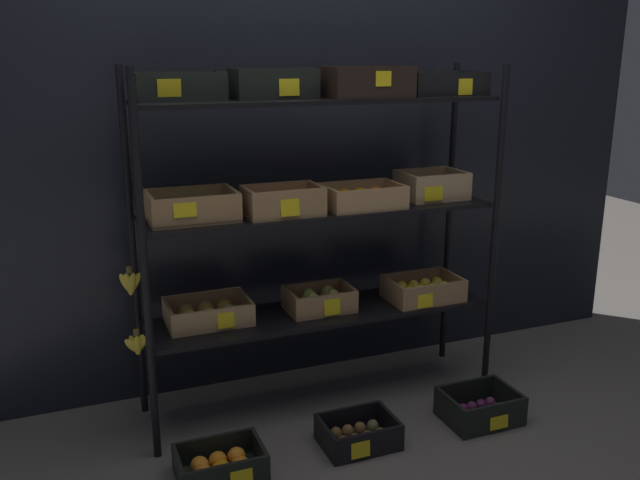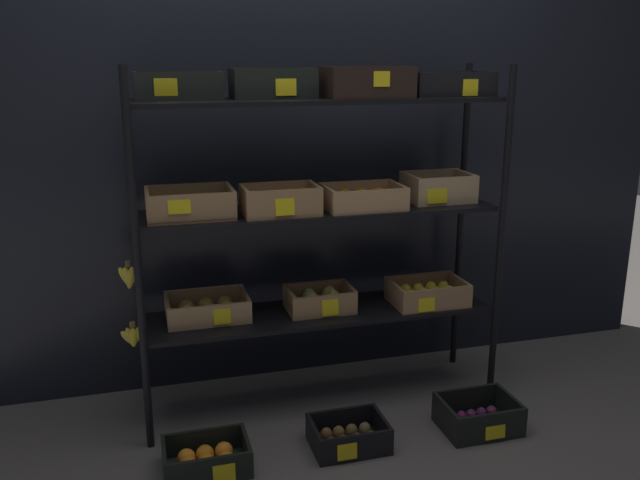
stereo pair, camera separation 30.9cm
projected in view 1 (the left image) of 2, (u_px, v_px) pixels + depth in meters
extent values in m
plane|color=#605B56|center=(320.00, 399.00, 3.30)|extent=(10.00, 10.00, 0.00)
cube|color=black|center=(290.00, 101.00, 3.29)|extent=(4.03, 0.12, 2.82)
cylinder|color=black|center=(145.00, 276.00, 2.62)|extent=(0.03, 0.03, 1.59)
cylinder|color=black|center=(495.00, 236.00, 3.20)|extent=(0.03, 0.03, 1.59)
cylinder|color=black|center=(133.00, 249.00, 2.98)|extent=(0.03, 0.03, 1.59)
cylinder|color=black|center=(449.00, 218.00, 3.56)|extent=(0.03, 0.03, 1.59)
cube|color=black|center=(320.00, 312.00, 3.18)|extent=(1.59, 0.37, 0.02)
cube|color=black|center=(320.00, 211.00, 3.05)|extent=(1.59, 0.37, 0.02)
cube|color=black|center=(320.00, 100.00, 2.92)|extent=(1.59, 0.37, 0.02)
cube|color=tan|center=(208.00, 321.00, 3.04)|extent=(0.37, 0.26, 0.01)
cube|color=tan|center=(214.00, 319.00, 2.92)|extent=(0.37, 0.02, 0.09)
cube|color=tan|center=(202.00, 301.00, 3.14)|extent=(0.37, 0.02, 0.09)
cube|color=tan|center=(168.00, 315.00, 2.97)|extent=(0.02, 0.23, 0.09)
cube|color=tan|center=(246.00, 305.00, 3.09)|extent=(0.02, 0.23, 0.09)
sphere|color=#E0C752|center=(189.00, 318.00, 2.97)|extent=(0.07, 0.07, 0.07)
sphere|color=gold|center=(210.00, 315.00, 2.99)|extent=(0.07, 0.07, 0.07)
sphere|color=#D4C454|center=(228.00, 312.00, 3.02)|extent=(0.07, 0.07, 0.07)
sphere|color=gold|center=(186.00, 312.00, 3.03)|extent=(0.07, 0.07, 0.07)
sphere|color=gold|center=(206.00, 309.00, 3.06)|extent=(0.07, 0.07, 0.07)
sphere|color=yellow|center=(225.00, 307.00, 3.10)|extent=(0.07, 0.07, 0.07)
cube|color=yellow|center=(226.00, 320.00, 2.93)|extent=(0.07, 0.01, 0.08)
cube|color=#A87F51|center=(320.00, 308.00, 3.19)|extent=(0.31, 0.22, 0.01)
cube|color=#A87F51|center=(328.00, 305.00, 3.09)|extent=(0.31, 0.02, 0.09)
cube|color=#A87F51|center=(313.00, 291.00, 3.27)|extent=(0.31, 0.02, 0.09)
cube|color=#A87F51|center=(291.00, 302.00, 3.12)|extent=(0.02, 0.19, 0.09)
cube|color=#A87F51|center=(348.00, 294.00, 3.23)|extent=(0.02, 0.19, 0.09)
ellipsoid|color=#A9BB53|center=(312.00, 301.00, 3.13)|extent=(0.07, 0.07, 0.09)
ellipsoid|color=#B8B251|center=(333.00, 298.00, 3.17)|extent=(0.07, 0.07, 0.09)
ellipsoid|color=#ACBD4E|center=(309.00, 298.00, 3.18)|extent=(0.07, 0.07, 0.09)
ellipsoid|color=#BBB550|center=(328.00, 294.00, 3.22)|extent=(0.07, 0.07, 0.09)
cube|color=yellow|center=(332.00, 307.00, 3.08)|extent=(0.08, 0.01, 0.08)
cube|color=#A87F51|center=(423.00, 298.00, 3.33)|extent=(0.35, 0.25, 0.01)
cube|color=#A87F51|center=(435.00, 295.00, 3.21)|extent=(0.35, 0.02, 0.10)
cube|color=#A87F51|center=(411.00, 280.00, 3.42)|extent=(0.35, 0.02, 0.10)
cube|color=#A87F51|center=(392.00, 291.00, 3.26)|extent=(0.02, 0.22, 0.10)
cube|color=#A87F51|center=(453.00, 283.00, 3.38)|extent=(0.02, 0.22, 0.10)
ellipsoid|color=yellow|center=(408.00, 294.00, 3.25)|extent=(0.06, 0.06, 0.08)
ellipsoid|color=yellow|center=(420.00, 292.00, 3.27)|extent=(0.06, 0.06, 0.08)
ellipsoid|color=yellow|center=(432.00, 291.00, 3.29)|extent=(0.06, 0.06, 0.08)
ellipsoid|color=yellow|center=(444.00, 289.00, 3.32)|extent=(0.06, 0.06, 0.08)
ellipsoid|color=yellow|center=(402.00, 289.00, 3.32)|extent=(0.06, 0.06, 0.08)
ellipsoid|color=yellow|center=(413.00, 288.00, 3.34)|extent=(0.06, 0.06, 0.08)
ellipsoid|color=yellow|center=(426.00, 286.00, 3.37)|extent=(0.06, 0.06, 0.08)
ellipsoid|color=yellow|center=(437.00, 284.00, 3.39)|extent=(0.06, 0.06, 0.08)
cube|color=yellow|center=(425.00, 301.00, 3.19)|extent=(0.08, 0.01, 0.07)
cube|color=#A87F51|center=(193.00, 218.00, 2.84)|extent=(0.37, 0.26, 0.01)
cube|color=#A87F51|center=(198.00, 210.00, 2.72)|extent=(0.37, 0.02, 0.11)
cube|color=#A87F51|center=(186.00, 199.00, 2.93)|extent=(0.37, 0.02, 0.11)
cube|color=#A87F51|center=(149.00, 208.00, 2.76)|extent=(0.02, 0.23, 0.11)
cube|color=#A87F51|center=(233.00, 201.00, 2.89)|extent=(0.02, 0.23, 0.11)
sphere|color=#93BF3D|center=(172.00, 212.00, 2.76)|extent=(0.07, 0.07, 0.07)
sphere|color=#8DBD3E|center=(193.00, 211.00, 2.79)|extent=(0.07, 0.07, 0.07)
sphere|color=#8FC73A|center=(215.00, 209.00, 2.82)|extent=(0.07, 0.07, 0.07)
sphere|color=#8FC332|center=(169.00, 209.00, 2.83)|extent=(0.07, 0.07, 0.07)
sphere|color=#8FC749|center=(190.00, 207.00, 2.86)|extent=(0.07, 0.07, 0.07)
sphere|color=#86C83F|center=(210.00, 205.00, 2.89)|extent=(0.07, 0.07, 0.07)
cube|color=yellow|center=(185.00, 210.00, 2.69)|extent=(0.09, 0.01, 0.06)
cube|color=#A87F51|center=(283.00, 213.00, 2.93)|extent=(0.33, 0.21, 0.01)
cube|color=#A87F51|center=(290.00, 204.00, 2.83)|extent=(0.33, 0.02, 0.11)
cube|color=#A87F51|center=(276.00, 195.00, 3.00)|extent=(0.33, 0.02, 0.11)
cube|color=#A87F51|center=(248.00, 202.00, 2.86)|extent=(0.02, 0.18, 0.11)
cube|color=#A87F51|center=(317.00, 196.00, 2.97)|extent=(0.02, 0.18, 0.11)
sphere|color=orange|center=(267.00, 208.00, 2.86)|extent=(0.06, 0.06, 0.06)
sphere|color=orange|center=(284.00, 207.00, 2.90)|extent=(0.06, 0.06, 0.06)
sphere|color=orange|center=(303.00, 205.00, 2.93)|extent=(0.06, 0.06, 0.06)
sphere|color=orange|center=(263.00, 205.00, 2.92)|extent=(0.06, 0.06, 0.06)
sphere|color=#FE6311|center=(280.00, 204.00, 2.95)|extent=(0.06, 0.06, 0.06)
sphere|color=orange|center=(297.00, 202.00, 2.98)|extent=(0.06, 0.06, 0.06)
cube|color=yellow|center=(290.00, 207.00, 2.82)|extent=(0.08, 0.01, 0.07)
cube|color=tan|center=(362.00, 206.00, 3.08)|extent=(0.35, 0.25, 0.01)
cube|color=tan|center=(373.00, 199.00, 2.96)|extent=(0.35, 0.02, 0.09)
cube|color=tan|center=(352.00, 190.00, 3.17)|extent=(0.35, 0.02, 0.09)
cube|color=tan|center=(328.00, 197.00, 3.01)|extent=(0.02, 0.21, 0.09)
cube|color=tan|center=(395.00, 192.00, 3.13)|extent=(0.02, 0.21, 0.09)
sphere|color=orange|center=(350.00, 199.00, 3.01)|extent=(0.07, 0.07, 0.07)
sphere|color=orange|center=(365.00, 198.00, 3.04)|extent=(0.07, 0.07, 0.07)
sphere|color=orange|center=(381.00, 197.00, 3.06)|extent=(0.07, 0.07, 0.07)
sphere|color=orange|center=(344.00, 196.00, 3.07)|extent=(0.07, 0.07, 0.07)
sphere|color=orange|center=(360.00, 195.00, 3.10)|extent=(0.07, 0.07, 0.07)
sphere|color=orange|center=(376.00, 194.00, 3.13)|extent=(0.07, 0.07, 0.07)
cube|color=tan|center=(431.00, 197.00, 3.28)|extent=(0.30, 0.24, 0.01)
cube|color=tan|center=(444.00, 187.00, 3.16)|extent=(0.30, 0.02, 0.12)
cube|color=tan|center=(420.00, 180.00, 3.36)|extent=(0.30, 0.02, 0.12)
cube|color=tan|center=(405.00, 186.00, 3.21)|extent=(0.02, 0.20, 0.12)
cube|color=tan|center=(457.00, 181.00, 3.31)|extent=(0.02, 0.20, 0.12)
ellipsoid|color=brown|center=(423.00, 191.00, 3.20)|extent=(0.05, 0.05, 0.07)
ellipsoid|color=brown|center=(436.00, 190.00, 3.23)|extent=(0.05, 0.05, 0.07)
ellipsoid|color=brown|center=(449.00, 189.00, 3.25)|extent=(0.05, 0.05, 0.07)
ellipsoid|color=brown|center=(415.00, 188.00, 3.27)|extent=(0.05, 0.05, 0.07)
ellipsoid|color=brown|center=(428.00, 187.00, 3.30)|extent=(0.05, 0.05, 0.07)
ellipsoid|color=brown|center=(440.00, 186.00, 3.33)|extent=(0.05, 0.05, 0.07)
cube|color=yellow|center=(434.00, 194.00, 3.14)|extent=(0.10, 0.01, 0.07)
cube|color=black|center=(180.00, 99.00, 2.75)|extent=(0.36, 0.20, 0.01)
cube|color=black|center=(183.00, 86.00, 2.65)|extent=(0.36, 0.02, 0.10)
cube|color=black|center=(175.00, 84.00, 2.82)|extent=(0.36, 0.02, 0.10)
cube|color=black|center=(136.00, 85.00, 2.67)|extent=(0.02, 0.17, 0.10)
cube|color=black|center=(220.00, 84.00, 2.79)|extent=(0.02, 0.17, 0.10)
sphere|color=red|center=(159.00, 89.00, 2.69)|extent=(0.07, 0.07, 0.07)
sphere|color=red|center=(181.00, 89.00, 2.71)|extent=(0.07, 0.07, 0.07)
sphere|color=red|center=(202.00, 88.00, 2.74)|extent=(0.07, 0.07, 0.07)
sphere|color=red|center=(157.00, 88.00, 2.73)|extent=(0.07, 0.07, 0.07)
sphere|color=red|center=(177.00, 88.00, 2.75)|extent=(0.07, 0.07, 0.07)
sphere|color=red|center=(198.00, 88.00, 2.79)|extent=(0.07, 0.07, 0.07)
cube|color=yellow|center=(169.00, 88.00, 2.62)|extent=(0.09, 0.01, 0.07)
cube|color=black|center=(273.00, 97.00, 2.86)|extent=(0.35, 0.20, 0.01)
cube|color=black|center=(280.00, 83.00, 2.76)|extent=(0.35, 0.02, 0.11)
cube|color=black|center=(266.00, 81.00, 2.93)|extent=(0.35, 0.02, 0.11)
cube|color=black|center=(235.00, 82.00, 2.79)|extent=(0.02, 0.17, 0.11)
cube|color=black|center=(310.00, 81.00, 2.90)|extent=(0.02, 0.17, 0.11)
sphere|color=#5F1E59|center=(251.00, 91.00, 2.79)|extent=(0.05, 0.05, 0.05)
sphere|color=#69195C|center=(263.00, 91.00, 2.81)|extent=(0.05, 0.05, 0.05)
sphere|color=#5C1B49|center=(276.00, 90.00, 2.83)|extent=(0.05, 0.05, 0.05)
sphere|color=#691857|center=(287.00, 90.00, 2.84)|extent=(0.05, 0.05, 0.05)
sphere|color=#641858|center=(300.00, 90.00, 2.87)|extent=(0.05, 0.05, 0.05)
sphere|color=#562F5E|center=(246.00, 90.00, 2.84)|extent=(0.05, 0.05, 0.05)
sphere|color=#681D4A|center=(259.00, 90.00, 2.86)|extent=(0.05, 0.05, 0.05)
sphere|color=#5B2D44|center=(271.00, 90.00, 2.88)|extent=(0.05, 0.05, 0.05)
sphere|color=#5A1E4F|center=(283.00, 89.00, 2.90)|extent=(0.05, 0.05, 0.05)
sphere|color=#6D2557|center=(295.00, 89.00, 2.92)|extent=(0.05, 0.05, 0.05)
cube|color=yellow|center=(289.00, 87.00, 2.77)|extent=(0.09, 0.01, 0.07)
cube|color=black|center=(366.00, 96.00, 2.93)|extent=(0.37, 0.22, 0.01)
cube|color=black|center=(377.00, 81.00, 2.82)|extent=(0.37, 0.02, 0.12)
cube|color=black|center=(357.00, 80.00, 3.01)|extent=(0.37, 0.02, 0.12)
cube|color=black|center=(329.00, 81.00, 2.85)|extent=(0.02, 0.19, 0.12)
cube|color=black|center=(403.00, 80.00, 2.98)|extent=(0.02, 0.19, 0.12)
sphere|color=#E6BE4E|center=(351.00, 87.00, 2.87)|extent=(0.07, 0.07, 0.07)
sphere|color=#CEC652|center=(369.00, 87.00, 2.89)|extent=(0.07, 0.07, 0.07)
sphere|color=#E8B952|center=(388.00, 86.00, 2.93)|extent=(0.07, 0.07, 0.07)
sphere|color=#E6BF47|center=(345.00, 86.00, 2.92)|extent=(0.07, 0.07, 0.07)
sphere|color=#E7BB4F|center=(363.00, 86.00, 2.95)|extent=(0.07, 0.07, 0.07)
sphere|color=gold|center=(382.00, 86.00, 2.98)|extent=(0.07, 0.07, 0.07)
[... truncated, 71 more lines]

